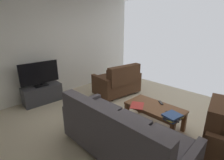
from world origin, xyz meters
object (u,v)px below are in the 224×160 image
flat_tv (39,74)px  tv_remote (161,103)px  sofa_main (119,135)px  coffee_table (155,109)px  book_stack (172,117)px  loveseat_near (118,82)px  tv_stand (42,94)px  loose_magazine (137,105)px

flat_tv → tv_remote: bearing=-153.3°
sofa_main → coffee_table: size_ratio=1.90×
flat_tv → book_stack: (-3.00, -0.89, -0.29)m
loveseat_near → tv_stand: loveseat_near is taller
tv_remote → sofa_main: bearing=92.9°
coffee_table → flat_tv: (2.55, 1.09, 0.41)m
flat_tv → loose_magazine: (-2.29, -0.88, -0.33)m
flat_tv → tv_stand: bearing=-70.7°
coffee_table → flat_tv: bearing=23.2°
loveseat_near → loose_magazine: loveseat_near is taller
loveseat_near → coffee_table: bearing=157.7°
coffee_table → loose_magazine: loose_magazine is taller
book_stack → tv_remote: bearing=-42.8°
tv_stand → loose_magazine: bearing=-159.1°
coffee_table → book_stack: book_stack is taller
coffee_table → loose_magazine: size_ratio=3.42×
tv_remote → loose_magazine: (0.27, 0.41, -0.01)m
loveseat_near → flat_tv: size_ratio=1.39×
coffee_table → book_stack: bearing=155.3°
sofa_main → tv_stand: (2.63, 0.02, -0.15)m
loveseat_near → tv_stand: (0.99, 1.73, -0.15)m
flat_tv → loose_magazine: flat_tv is taller
tv_stand → book_stack: 3.14m
flat_tv → tv_remote: (-2.56, -1.29, -0.33)m
sofa_main → book_stack: bearing=-113.3°
flat_tv → book_stack: flat_tv is taller
sofa_main → tv_remote: bearing=-87.1°
coffee_table → tv_stand: (2.55, 1.09, -0.13)m
tv_remote → book_stack: bearing=137.2°
loveseat_near → tv_stand: 2.00m
sofa_main → coffee_table: 1.08m
coffee_table → tv_stand: tv_stand is taller
tv_stand → flat_tv: flat_tv is taller
loveseat_near → tv_remote: loveseat_near is taller
sofa_main → loveseat_near: bearing=-46.3°
sofa_main → loose_magazine: bearing=-68.8°
flat_tv → tv_remote: size_ratio=6.04×
coffee_table → loose_magazine: bearing=39.9°
loveseat_near → tv_stand: bearing=60.0°
coffee_table → tv_stand: 2.78m
book_stack → loose_magazine: (0.70, 0.01, -0.05)m
book_stack → sofa_main: bearing=66.7°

